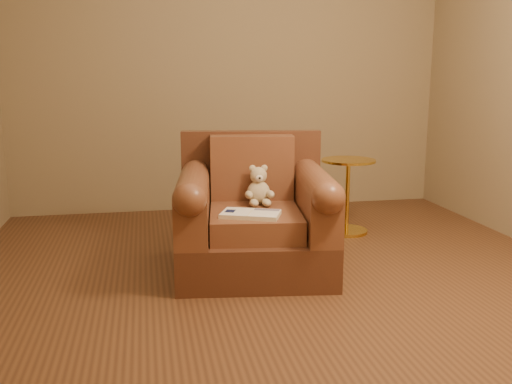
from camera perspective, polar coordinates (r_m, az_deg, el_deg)
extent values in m
plane|color=brown|center=(3.61, 2.36, -8.70)|extent=(4.00, 4.00, 0.00)
cube|color=#8F7A58|center=(5.34, -2.63, 12.72)|extent=(4.00, 0.02, 2.70)
cube|color=#8F7A58|center=(1.51, 21.36, 14.38)|extent=(4.00, 0.02, 2.70)
cube|color=#522C1B|center=(3.72, -0.14, -5.84)|extent=(1.08, 1.04, 0.27)
cube|color=#522C1B|center=(4.01, -0.51, 1.87)|extent=(0.97, 0.22, 0.60)
cube|color=brown|center=(3.61, -0.10, -2.93)|extent=(0.64, 0.74, 0.15)
cube|color=brown|center=(3.88, -0.41, 2.47)|extent=(0.58, 0.23, 0.44)
cube|color=brown|center=(3.59, -6.28, -1.74)|extent=(0.30, 0.84, 0.31)
cube|color=brown|center=(3.64, 6.00, -1.56)|extent=(0.30, 0.84, 0.31)
cylinder|color=brown|center=(3.56, -6.33, 0.68)|extent=(0.30, 0.84, 0.19)
cylinder|color=brown|center=(3.61, 6.05, 0.83)|extent=(0.30, 0.84, 0.19)
ellipsoid|color=#C3AE89|center=(3.76, 0.25, -0.06)|extent=(0.15, 0.14, 0.16)
sphere|color=#C3AE89|center=(3.75, 0.24, 1.66)|extent=(0.11, 0.11, 0.11)
ellipsoid|color=#C3AE89|center=(3.74, -0.37, 2.38)|extent=(0.05, 0.03, 0.05)
ellipsoid|color=#C3AE89|center=(3.75, 0.83, 2.40)|extent=(0.05, 0.03, 0.05)
ellipsoid|color=beige|center=(3.70, 0.34, 1.37)|extent=(0.05, 0.04, 0.05)
sphere|color=black|center=(3.68, 0.37, 1.41)|extent=(0.02, 0.02, 0.02)
ellipsoid|color=#C3AE89|center=(3.69, -0.72, -0.28)|extent=(0.05, 0.10, 0.05)
ellipsoid|color=#C3AE89|center=(3.71, 1.46, -0.23)|extent=(0.05, 0.10, 0.05)
ellipsoid|color=#C3AE89|center=(3.68, -0.21, -1.10)|extent=(0.06, 0.10, 0.05)
ellipsoid|color=#C3AE89|center=(3.69, 1.06, -1.07)|extent=(0.06, 0.10, 0.05)
cube|color=beige|center=(3.44, -0.55, -2.25)|extent=(0.40, 0.32, 0.02)
cube|color=white|center=(3.45, -1.96, -1.96)|extent=(0.23, 0.26, 0.00)
cube|color=white|center=(3.42, 0.87, -2.10)|extent=(0.23, 0.26, 0.00)
cube|color=beige|center=(3.43, -0.55, -2.02)|extent=(0.08, 0.20, 0.00)
cube|color=#0F1638|center=(3.46, -2.60, -1.91)|extent=(0.08, 0.09, 0.00)
cube|color=slate|center=(3.49, 1.09, -1.78)|extent=(0.16, 0.10, 0.00)
cylinder|color=gold|center=(4.68, 9.00, -3.85)|extent=(0.34, 0.34, 0.03)
cylinder|color=gold|center=(4.61, 9.12, -0.43)|extent=(0.03, 0.03, 0.55)
cylinder|color=gold|center=(4.56, 9.23, 3.12)|extent=(0.43, 0.43, 0.02)
cylinder|color=gold|center=(4.56, 9.23, 2.95)|extent=(0.03, 0.03, 0.02)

